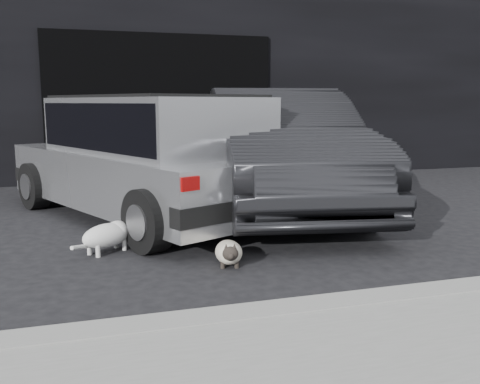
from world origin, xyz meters
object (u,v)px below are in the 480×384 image
object	(u,v)px
silver_hatchback	(150,152)
second_car	(278,149)
cat_white	(110,234)
cat_siamese	(229,252)

from	to	relation	value
silver_hatchback	second_car	world-z (taller)	second_car
silver_hatchback	cat_white	size ratio (longest dim) A/B	6.82
silver_hatchback	cat_siamese	world-z (taller)	silver_hatchback
cat_siamese	cat_white	xyz separation A→B (m)	(-0.97, 0.73, 0.06)
second_car	cat_siamese	xyz separation A→B (m)	(-1.33, -2.28, -0.69)
second_car	cat_siamese	distance (m)	2.73
silver_hatchback	second_car	distance (m)	1.71
second_car	cat_white	distance (m)	2.84
silver_hatchback	cat_siamese	bearing A→B (deg)	-104.36
silver_hatchback	second_car	bearing A→B (deg)	-20.59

